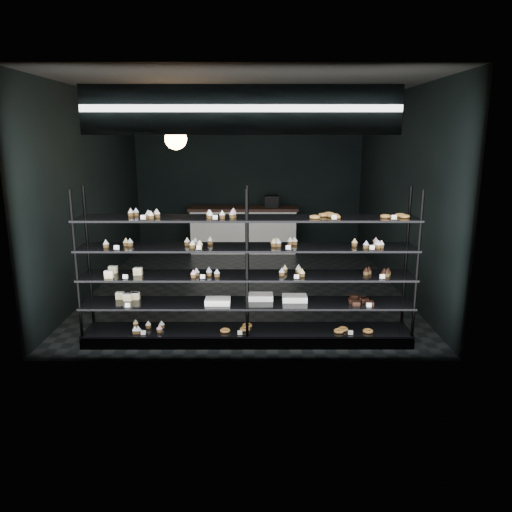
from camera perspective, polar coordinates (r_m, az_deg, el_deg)
The scene contains 5 objects.
room at distance 8.28m, azimuth -1.10°, elevation 7.42°, with size 5.01×6.01×3.20m.
display_shelf at distance 6.07m, azimuth -1.21°, elevation -4.27°, with size 4.00×0.50×1.91m.
signage at distance 5.31m, azimuth -1.72°, elevation 16.37°, with size 3.30×0.05×0.50m.
pendant_lamp at distance 7.25m, azimuth -9.15°, elevation 13.12°, with size 0.31×0.31×0.88m.
service_counter at distance 10.91m, azimuth -1.39°, elevation 3.12°, with size 2.34×0.65×1.23m.
Camera 1 is at (0.15, -8.23, 2.50)m, focal length 35.00 mm.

